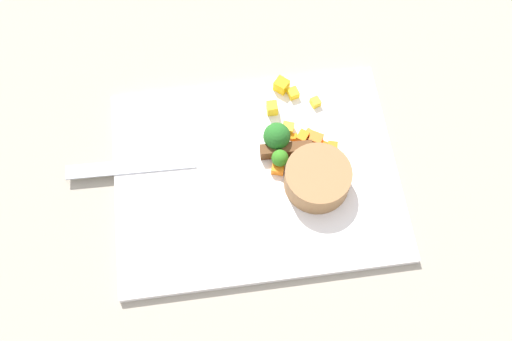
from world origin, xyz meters
TOP-DOWN VIEW (x-y plane):
  - ground_plane at (0.00, 0.00)m, footprint 4.00×4.00m
  - cutting_board at (0.00, 0.00)m, footprint 0.41×0.32m
  - prep_bowl at (0.08, -0.03)m, footprint 0.09×0.09m
  - chef_knife at (-0.03, 0.03)m, footprint 0.36×0.03m
  - carrot_dice_0 at (0.03, 0.00)m, footprint 0.02×0.02m
  - carrot_dice_1 at (0.04, 0.04)m, footprint 0.02×0.02m
  - carrot_dice_2 at (0.09, 0.05)m, footprint 0.02×0.02m
  - carrot_dice_3 at (0.10, 0.04)m, footprint 0.02×0.02m
  - carrot_dice_4 at (0.05, 0.03)m, footprint 0.01×0.01m
  - carrot_dice_5 at (0.12, 0.02)m, footprint 0.02×0.02m
  - carrot_dice_6 at (0.11, 0.03)m, footprint 0.02×0.02m
  - carrot_dice_7 at (0.07, 0.03)m, footprint 0.02×0.02m
  - carrot_dice_8 at (0.06, 0.05)m, footprint 0.01×0.01m
  - carrot_dice_9 at (0.04, 0.03)m, footprint 0.02×0.02m
  - carrot_dice_10 at (0.08, 0.05)m, footprint 0.02×0.02m
  - carrot_dice_11 at (0.04, 0.01)m, footprint 0.02×0.02m
  - pepper_dice_0 at (0.06, 0.06)m, footprint 0.02×0.02m
  - pepper_dice_1 at (0.04, 0.10)m, footprint 0.02×0.02m
  - pepper_dice_2 at (0.06, 0.14)m, footprint 0.03×0.03m
  - pepper_dice_3 at (0.08, 0.13)m, footprint 0.02×0.02m
  - pepper_dice_4 at (0.08, 0.03)m, footprint 0.01×0.01m
  - pepper_dice_5 at (0.11, 0.10)m, footprint 0.02×0.02m
  - broccoli_floret_0 at (0.04, 0.04)m, footprint 0.04×0.04m
  - broccoli_floret_1 at (0.04, 0.01)m, footprint 0.02×0.02m

SIDE VIEW (x-z plane):
  - ground_plane at x=0.00m, z-range 0.00..0.00m
  - cutting_board at x=0.00m, z-range 0.00..0.01m
  - carrot_dice_8 at x=0.06m, z-range 0.01..0.02m
  - carrot_dice_4 at x=0.05m, z-range 0.01..0.02m
  - carrot_dice_6 at x=0.11m, z-range 0.01..0.02m
  - carrot_dice_2 at x=0.09m, z-range 0.01..0.02m
  - pepper_dice_5 at x=0.11m, z-range 0.01..0.02m
  - carrot_dice_11 at x=0.04m, z-range 0.01..0.02m
  - carrot_dice_7 at x=0.07m, z-range 0.01..0.02m
  - pepper_dice_4 at x=0.08m, z-range 0.01..0.02m
  - pepper_dice_3 at x=0.08m, z-range 0.01..0.02m
  - carrot_dice_0 at x=0.03m, z-range 0.01..0.03m
  - carrot_dice_5 at x=0.12m, z-range 0.01..0.03m
  - carrot_dice_9 at x=0.04m, z-range 0.01..0.03m
  - carrot_dice_1 at x=0.04m, z-range 0.01..0.03m
  - chef_knife at x=-0.03m, z-range 0.01..0.03m
  - pepper_dice_0 at x=0.06m, z-range 0.01..0.03m
  - carrot_dice_3 at x=0.10m, z-range 0.01..0.03m
  - carrot_dice_10 at x=0.08m, z-range 0.01..0.03m
  - pepper_dice_1 at x=0.04m, z-range 0.01..0.03m
  - pepper_dice_2 at x=0.06m, z-range 0.01..0.03m
  - prep_bowl at x=0.08m, z-range 0.01..0.05m
  - broccoli_floret_1 at x=0.04m, z-range 0.02..0.05m
  - broccoli_floret_0 at x=0.04m, z-range 0.01..0.06m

